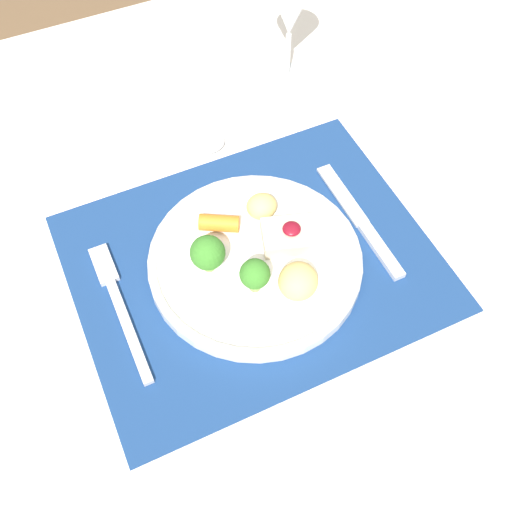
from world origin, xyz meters
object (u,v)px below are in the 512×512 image
Objects in this scene: dinner_plate at (257,258)px; knife at (364,227)px; fork at (117,300)px; spoon at (194,148)px; wine_glass_near at (290,9)px.

dinner_plate is 0.15m from knife.
fork is 1.09× the size of spoon.
wine_glass_near is (0.19, 0.31, 0.11)m from dinner_plate.
fork is 0.26m from spoon.
dinner_plate is 1.33× the size of fork.
dinner_plate reaches higher than knife.
dinner_plate is 0.18m from fork.
fork is 0.48m from wine_glass_near.
dinner_plate reaches higher than spoon.
dinner_plate is 0.38m from wine_glass_near.
fork is 1.13× the size of wine_glass_near.
wine_glass_near is (0.04, 0.31, 0.12)m from knife.
spoon reaches higher than knife.
knife is at bearing -57.66° from spoon.
dinner_plate is at bearing -122.41° from wine_glass_near.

